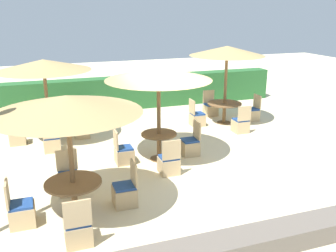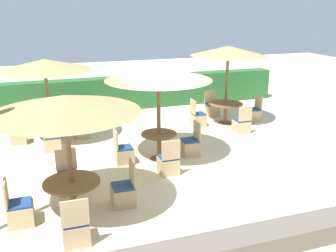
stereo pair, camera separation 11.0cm
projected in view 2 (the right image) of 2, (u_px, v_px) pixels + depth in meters
name	position (u px, v px, depth m)	size (l,w,h in m)	color
ground_plane	(175.00, 166.00, 9.70)	(40.00, 40.00, 0.00)	beige
hedge_row	(124.00, 93.00, 15.03)	(13.00, 0.70, 1.28)	#28602D
stone_border	(252.00, 242.00, 6.23)	(10.00, 0.56, 0.36)	#6B6056
parasol_back_left	(44.00, 65.00, 10.87)	(2.74, 2.74, 2.49)	brown
round_table_back_left	(50.00, 123.00, 11.40)	(1.03, 1.03, 0.72)	brown
patio_chair_back_left_north	(50.00, 123.00, 12.40)	(0.46, 0.46, 0.93)	tan
patio_chair_back_left_south	(52.00, 142.00, 10.63)	(0.46, 0.46, 0.93)	tan
patio_chair_back_left_west	(18.00, 135.00, 11.21)	(0.46, 0.46, 0.93)	tan
patio_chair_back_left_east	(83.00, 129.00, 11.79)	(0.46, 0.46, 0.93)	tan
parasol_center	(158.00, 74.00, 9.42)	(2.73, 2.73, 2.49)	brown
round_table_center	(159.00, 140.00, 9.95)	(0.94, 0.94, 0.74)	brown
patio_chair_center_east	(190.00, 146.00, 10.35)	(0.46, 0.46, 0.93)	tan
patio_chair_center_south	(168.00, 164.00, 9.16)	(0.46, 0.46, 0.93)	tan
patio_chair_center_west	(123.00, 154.00, 9.79)	(0.46, 0.46, 0.93)	tan
parasol_back_right	(228.00, 51.00, 12.50)	(2.54, 2.54, 2.70)	brown
round_table_back_right	(226.00, 107.00, 13.08)	(1.19, 1.19, 0.73)	brown
patio_chair_back_right_east	(253.00, 114.00, 13.49)	(0.46, 0.46, 0.93)	tan
patio_chair_back_right_south	(242.00, 125.00, 12.19)	(0.46, 0.46, 0.93)	tan
patio_chair_back_right_west	(198.00, 118.00, 12.91)	(0.46, 0.46, 0.93)	tan
patio_chair_back_right_north	(212.00, 109.00, 14.15)	(0.46, 0.46, 0.93)	tan
parasol_front_left	(65.00, 104.00, 6.77)	(2.77, 2.77, 2.41)	brown
round_table_front_left	(72.00, 188.00, 7.27)	(1.10, 1.10, 0.71)	brown
patio_chair_front_left_north	(68.00, 181.00, 8.26)	(0.46, 0.46, 0.93)	tan
patio_chair_front_left_east	(124.00, 193.00, 7.72)	(0.46, 0.46, 0.93)	tan
patio_chair_front_left_south	(76.00, 230.00, 6.44)	(0.46, 0.46, 0.93)	tan
patio_chair_front_left_west	(20.00, 212.00, 7.01)	(0.46, 0.46, 0.93)	tan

